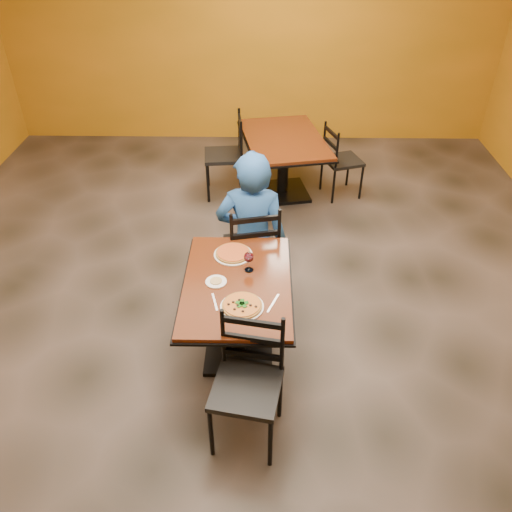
{
  "coord_description": "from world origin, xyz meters",
  "views": [
    {
      "loc": [
        0.19,
        -3.44,
        3.15
      ],
      "look_at": [
        0.14,
        -0.3,
        0.85
      ],
      "focal_mm": 35.5,
      "sensor_mm": 36.0,
      "label": 1
    }
  ],
  "objects_px": {
    "pizza_main": "(242,305)",
    "pizza_far": "(233,253)",
    "table_main": "(238,302)",
    "diner": "(252,221)",
    "plate_main": "(242,307)",
    "chair_main_near": "(246,389)",
    "table_second": "(284,152)",
    "chair_main_far": "(251,248)",
    "wine_glass": "(249,261)",
    "side_plate": "(216,282)",
    "plate_far": "(233,254)",
    "chair_second_right": "(343,161)",
    "chair_second_left": "(224,156)"
  },
  "relations": [
    {
      "from": "chair_main_near",
      "to": "wine_glass",
      "type": "height_order",
      "value": "chair_main_near"
    },
    {
      "from": "table_second",
      "to": "chair_main_near",
      "type": "height_order",
      "value": "chair_main_near"
    },
    {
      "from": "side_plate",
      "to": "chair_main_far",
      "type": "bearing_deg",
      "value": 73.37
    },
    {
      "from": "chair_second_right",
      "to": "plate_far",
      "type": "height_order",
      "value": "chair_second_right"
    },
    {
      "from": "plate_main",
      "to": "side_plate",
      "type": "height_order",
      "value": "same"
    },
    {
      "from": "plate_main",
      "to": "side_plate",
      "type": "xyz_separation_m",
      "value": [
        -0.21,
        0.28,
        0.0
      ]
    },
    {
      "from": "chair_main_near",
      "to": "chair_second_right",
      "type": "relative_size",
      "value": 1.07
    },
    {
      "from": "table_main",
      "to": "plate_far",
      "type": "bearing_deg",
      "value": 98.02
    },
    {
      "from": "chair_main_far",
      "to": "pizza_main",
      "type": "relative_size",
      "value": 3.51
    },
    {
      "from": "plate_far",
      "to": "side_plate",
      "type": "relative_size",
      "value": 1.94
    },
    {
      "from": "diner",
      "to": "chair_second_left",
      "type": "bearing_deg",
      "value": -75.29
    },
    {
      "from": "chair_main_near",
      "to": "pizza_far",
      "type": "height_order",
      "value": "chair_main_near"
    },
    {
      "from": "table_second",
      "to": "plate_main",
      "type": "bearing_deg",
      "value": -97.17
    },
    {
      "from": "chair_second_left",
      "to": "pizza_main",
      "type": "xyz_separation_m",
      "value": [
        0.35,
        -3.0,
        0.26
      ]
    },
    {
      "from": "pizza_main",
      "to": "pizza_far",
      "type": "distance_m",
      "value": 0.63
    },
    {
      "from": "table_second",
      "to": "pizza_far",
      "type": "bearing_deg",
      "value": -101.31
    },
    {
      "from": "diner",
      "to": "plate_main",
      "type": "height_order",
      "value": "diner"
    },
    {
      "from": "pizza_far",
      "to": "wine_glass",
      "type": "height_order",
      "value": "wine_glass"
    },
    {
      "from": "diner",
      "to": "wine_glass",
      "type": "relative_size",
      "value": 7.62
    },
    {
      "from": "table_main",
      "to": "chair_main_far",
      "type": "distance_m",
      "value": 0.82
    },
    {
      "from": "table_main",
      "to": "table_second",
      "type": "height_order",
      "value": "same"
    },
    {
      "from": "pizza_main",
      "to": "pizza_far",
      "type": "xyz_separation_m",
      "value": [
        -0.1,
        0.63,
        0.0
      ]
    },
    {
      "from": "pizza_main",
      "to": "diner",
      "type": "bearing_deg",
      "value": 88.17
    },
    {
      "from": "pizza_far",
      "to": "wine_glass",
      "type": "relative_size",
      "value": 1.56
    },
    {
      "from": "chair_main_near",
      "to": "side_plate",
      "type": "height_order",
      "value": "chair_main_near"
    },
    {
      "from": "table_main",
      "to": "plate_main",
      "type": "height_order",
      "value": "plate_main"
    },
    {
      "from": "diner",
      "to": "plate_main",
      "type": "bearing_deg",
      "value": 90.49
    },
    {
      "from": "table_main",
      "to": "chair_main_near",
      "type": "relative_size",
      "value": 1.27
    },
    {
      "from": "chair_main_far",
      "to": "chair_second_right",
      "type": "xyz_separation_m",
      "value": [
        1.07,
        1.91,
        -0.05
      ]
    },
    {
      "from": "side_plate",
      "to": "pizza_far",
      "type": "bearing_deg",
      "value": 72.77
    },
    {
      "from": "chair_second_left",
      "to": "side_plate",
      "type": "height_order",
      "value": "chair_second_left"
    },
    {
      "from": "chair_main_far",
      "to": "plate_main",
      "type": "height_order",
      "value": "chair_main_far"
    },
    {
      "from": "plate_far",
      "to": "plate_main",
      "type": "bearing_deg",
      "value": -81.19
    },
    {
      "from": "plate_main",
      "to": "pizza_main",
      "type": "bearing_deg",
      "value": 0.0
    },
    {
      "from": "table_main",
      "to": "diner",
      "type": "xyz_separation_m",
      "value": [
        0.09,
        0.96,
        0.13
      ]
    },
    {
      "from": "diner",
      "to": "pizza_far",
      "type": "relative_size",
      "value": 4.9
    },
    {
      "from": "table_main",
      "to": "diner",
      "type": "height_order",
      "value": "diner"
    },
    {
      "from": "table_second",
      "to": "pizza_main",
      "type": "relative_size",
      "value": 5.36
    },
    {
      "from": "table_main",
      "to": "plate_far",
      "type": "distance_m",
      "value": 0.4
    },
    {
      "from": "diner",
      "to": "pizza_main",
      "type": "xyz_separation_m",
      "value": [
        -0.04,
        -1.24,
        0.09
      ]
    },
    {
      "from": "chair_second_right",
      "to": "table_main",
      "type": "bearing_deg",
      "value": 138.79
    },
    {
      "from": "pizza_main",
      "to": "plate_main",
      "type": "bearing_deg",
      "value": 0.0
    },
    {
      "from": "diner",
      "to": "side_plate",
      "type": "relative_size",
      "value": 8.57
    },
    {
      "from": "table_main",
      "to": "plate_main",
      "type": "relative_size",
      "value": 3.97
    },
    {
      "from": "chair_second_right",
      "to": "wine_glass",
      "type": "relative_size",
      "value": 5.03
    },
    {
      "from": "chair_second_left",
      "to": "plate_main",
      "type": "relative_size",
      "value": 3.28
    },
    {
      "from": "table_main",
      "to": "chair_second_left",
      "type": "xyz_separation_m",
      "value": [
        -0.3,
        2.72,
        -0.05
      ]
    },
    {
      "from": "diner",
      "to": "pizza_far",
      "type": "bearing_deg",
      "value": 79.72
    },
    {
      "from": "chair_main_far",
      "to": "side_plate",
      "type": "relative_size",
      "value": 6.23
    },
    {
      "from": "pizza_main",
      "to": "side_plate",
      "type": "xyz_separation_m",
      "value": [
        -0.21,
        0.28,
        -0.02
      ]
    }
  ]
}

